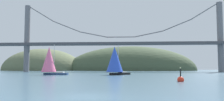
{
  "coord_description": "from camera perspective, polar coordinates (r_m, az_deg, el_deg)",
  "views": [
    {
      "loc": [
        3.24,
        -18.89,
        2.44
      ],
      "look_at": [
        0.0,
        28.83,
        5.86
      ],
      "focal_mm": 36.6,
      "sensor_mm": 36.0,
      "label": 1
    }
  ],
  "objects": [
    {
      "name": "ground_plane",
      "position": [
        19.33,
        -5.92,
        -11.33
      ],
      "size": [
        360.0,
        360.0,
        0.0
      ],
      "primitive_type": "plane",
      "color": "#426075"
    },
    {
      "name": "suspension_bridge",
      "position": [
        114.66,
        2.24,
        2.35
      ],
      "size": [
        133.12,
        6.0,
        34.48
      ],
      "color": "slate",
      "rests_on": "ground_plane"
    },
    {
      "name": "channel_buoy",
      "position": [
        39.44,
        16.77,
        -6.93
      ],
      "size": [
        1.1,
        1.1,
        2.64
      ],
      "color": "red",
      "rests_on": "ground_plane"
    },
    {
      "name": "headland_center",
      "position": [
        153.92,
        4.56,
        -4.98
      ],
      "size": [
        87.61,
        44.0,
        32.32
      ],
      "primitive_type": "ellipsoid",
      "color": "#425138",
      "rests_on": "ground_plane"
    },
    {
      "name": "headland_left",
      "position": [
        164.56,
        -16.9,
        -4.76
      ],
      "size": [
        55.27,
        44.0,
        29.57
      ],
      "primitive_type": "ellipsoid",
      "color": "#5B6647",
      "rests_on": "ground_plane"
    },
    {
      "name": "sailboat_pink_spinnaker",
      "position": [
        71.55,
        -15.34,
        -2.36
      ],
      "size": [
        8.04,
        4.5,
        9.19
      ],
      "color": "navy",
      "rests_on": "ground_plane"
    },
    {
      "name": "sailboat_blue_spinnaker",
      "position": [
        68.38,
        0.73,
        -2.35
      ],
      "size": [
        8.26,
        8.06,
        9.16
      ],
      "color": "black",
      "rests_on": "ground_plane"
    }
  ]
}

